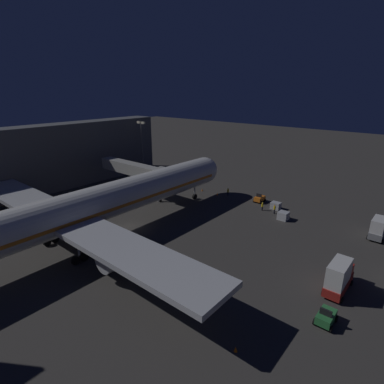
{
  "coord_description": "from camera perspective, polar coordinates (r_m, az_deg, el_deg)",
  "views": [
    {
      "loc": [
        -40.52,
        30.51,
        23.35
      ],
      "look_at": [
        -3.0,
        -14.15,
        3.5
      ],
      "focal_mm": 28.57,
      "sensor_mm": 36.0,
      "label": 1
    }
  ],
  "objects": [
    {
      "name": "terminal_wall",
      "position": [
        76.63,
        -31.74,
        4.19
      ],
      "size": [
        6.0,
        80.0,
        15.41
      ],
      "primitive_type": "cube",
      "color": "#4C4F54",
      "rests_on": "ground_plane"
    },
    {
      "name": "traffic_cone_wingtip_svc_side",
      "position": [
        32.3,
        8.15,
        -27.04
      ],
      "size": [
        0.36,
        0.36,
        0.55
      ],
      "primitive_type": "cone",
      "color": "orange",
      "rests_on": "ground_plane"
    },
    {
      "name": "apron_floodlight_mast",
      "position": [
        88.22,
        -9.31,
        9.01
      ],
      "size": [
        2.9,
        0.5,
        14.7
      ],
      "color": "#59595E",
      "rests_on": "ground_plane"
    },
    {
      "name": "traffic_cone_nose_port",
      "position": [
        70.63,
        4.73,
        -0.34
      ],
      "size": [
        0.36,
        0.36,
        0.55
      ],
      "primitive_type": "cone",
      "color": "orange",
      "rests_on": "ground_plane"
    },
    {
      "name": "ground_crew_by_belt_loader",
      "position": [
        62.9,
        13.0,
        -2.56
      ],
      "size": [
        0.4,
        0.4,
        1.76
      ],
      "color": "black",
      "rests_on": "ground_plane"
    },
    {
      "name": "jet_bridge",
      "position": [
        69.55,
        -9.99,
        4.01
      ],
      "size": [
        20.95,
        3.4,
        7.48
      ],
      "color": "#9E9E99",
      "rests_on": "ground_plane"
    },
    {
      "name": "ground_plane",
      "position": [
        55.83,
        -11.86,
        -6.36
      ],
      "size": [
        320.0,
        320.0,
        0.0
      ],
      "primitive_type": "plane",
      "color": "#383533"
    },
    {
      "name": "baggage_container_near_belt",
      "position": [
        64.41,
        15.37,
        -2.48
      ],
      "size": [
        1.86,
        1.51,
        1.44
      ],
      "primitive_type": "cube",
      "color": "#B7BABF",
      "rests_on": "ground_plane"
    },
    {
      "name": "baggage_tug_spare",
      "position": [
        67.5,
        12.5,
        -1.2
      ],
      "size": [
        1.86,
        2.59,
        1.95
      ],
      "color": "orange",
      "rests_on": "ground_plane"
    },
    {
      "name": "ground_crew_near_nose_gear",
      "position": [
        70.08,
        6.73,
        0.08
      ],
      "size": [
        0.4,
        0.4,
        1.85
      ],
      "color": "black",
      "rests_on": "ground_plane"
    },
    {
      "name": "baggage_container_mid_row",
      "position": [
        59.72,
        16.68,
        -4.27
      ],
      "size": [
        1.78,
        1.76,
        1.52
      ],
      "primitive_type": "cube",
      "color": "#B7BABF",
      "rests_on": "ground_plane"
    },
    {
      "name": "baggage_tug_lead",
      "position": [
        37.08,
        23.73,
        -20.56
      ],
      "size": [
        1.86,
        2.65,
        1.95
      ],
      "color": "#287038",
      "rests_on": "ground_plane"
    },
    {
      "name": "catering_truck",
      "position": [
        58.72,
        31.49,
        -5.68
      ],
      "size": [
        2.36,
        5.2,
        3.56
      ],
      "color": "slate",
      "rests_on": "ground_plane"
    },
    {
      "name": "airliner_at_gate",
      "position": [
        48.86,
        -21.1,
        -3.55
      ],
      "size": [
        55.69,
        69.5,
        18.38
      ],
      "color": "silver",
      "rests_on": "ground_plane"
    },
    {
      "name": "traffic_cone_nose_starboard",
      "position": [
        73.11,
        1.92,
        0.38
      ],
      "size": [
        0.36,
        0.36,
        0.55
      ],
      "primitive_type": "cone",
      "color": "orange",
      "rests_on": "ground_plane"
    },
    {
      "name": "ground_crew_marshaller_fwd",
      "position": [
        61.88,
        15.16,
        -3.04
      ],
      "size": [
        0.4,
        0.4,
        1.86
      ],
      "color": "black",
      "rests_on": "ground_plane"
    },
    {
      "name": "ops_van",
      "position": [
        41.71,
        25.77,
        -14.0
      ],
      "size": [
        2.36,
        5.99,
        4.16
      ],
      "color": "maroon",
      "rests_on": "ground_plane"
    }
  ]
}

